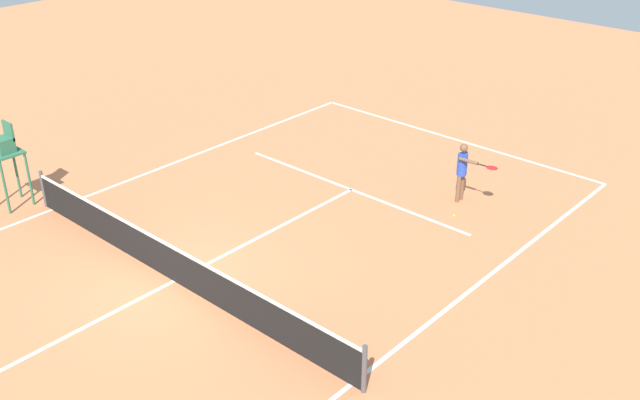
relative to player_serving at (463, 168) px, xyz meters
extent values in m
plane|color=#D37A4C|center=(2.75, 7.92, -1.03)|extent=(60.00, 60.00, 0.00)
cube|color=white|center=(2.75, -3.78, -1.02)|extent=(10.67, 0.10, 0.01)
cube|color=white|center=(-2.59, 7.92, -1.02)|extent=(0.10, 23.41, 0.01)
cube|color=white|center=(8.08, 7.92, -1.02)|extent=(0.10, 23.41, 0.01)
cube|color=white|center=(2.75, 1.48, -1.02)|extent=(8.00, 0.10, 0.01)
cube|color=white|center=(2.75, 7.92, -1.02)|extent=(0.10, 12.87, 0.01)
cylinder|color=#4C4C51|center=(-2.89, 7.92, -0.49)|extent=(0.10, 0.10, 1.07)
cylinder|color=#4C4C51|center=(8.38, 7.92, -0.49)|extent=(0.10, 0.10, 1.07)
cube|color=black|center=(2.75, 7.92, -0.57)|extent=(11.27, 0.03, 0.91)
cube|color=white|center=(2.75, 7.92, -0.10)|extent=(11.27, 0.04, 0.06)
cylinder|color=brown|center=(0.06, -0.11, -0.63)|extent=(0.12, 0.12, 0.80)
cylinder|color=brown|center=(0.05, 0.09, -0.63)|extent=(0.12, 0.12, 0.80)
cylinder|color=#2647B7|center=(0.05, -0.01, 0.09)|extent=(0.28, 0.28, 0.63)
sphere|color=brown|center=(0.05, -0.01, 0.58)|extent=(0.23, 0.23, 0.23)
cylinder|color=brown|center=(0.06, -0.19, 0.12)|extent=(0.09, 0.09, 0.56)
cylinder|color=brown|center=(-0.23, 0.17, 0.33)|extent=(0.56, 0.11, 0.09)
cylinder|color=black|center=(-0.64, 0.15, 0.33)|extent=(0.26, 0.05, 0.04)
ellipsoid|color=red|center=(-0.93, 0.14, 0.33)|extent=(0.33, 0.29, 0.04)
sphere|color=#CCE033|center=(-0.37, 0.91, -0.99)|extent=(0.07, 0.07, 0.07)
cylinder|color=#2D6B4C|center=(8.74, 8.80, -0.25)|extent=(0.07, 0.07, 1.55)
cylinder|color=#2D6B4C|center=(8.74, 8.10, -0.25)|extent=(0.07, 0.07, 1.55)
cylinder|color=#2D6B4C|center=(9.44, 8.10, -0.25)|extent=(0.07, 0.07, 1.55)
cube|color=#2D6B4C|center=(9.09, 8.45, 0.55)|extent=(0.80, 0.80, 0.06)
cube|color=#2D6B4C|center=(9.09, 8.45, 0.78)|extent=(0.50, 0.44, 0.40)
cube|color=#2D6B4C|center=(9.09, 8.25, 1.13)|extent=(0.50, 0.06, 0.50)
camera|label=1|loc=(-9.44, 16.47, 8.49)|focal=41.72mm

